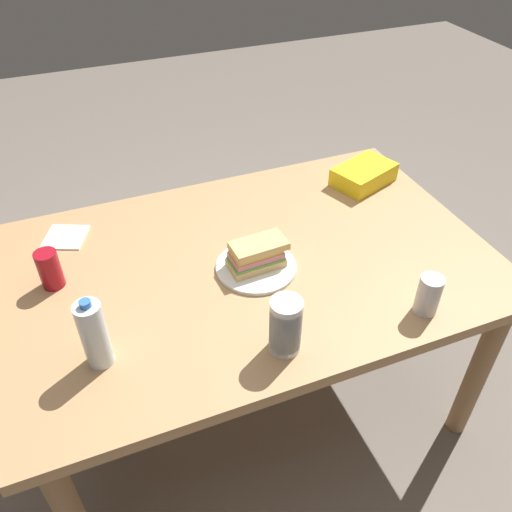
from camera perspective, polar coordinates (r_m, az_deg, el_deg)
name	(u,v)px	position (r m, az deg, el deg)	size (l,w,h in m)	color
ground_plane	(252,396)	(2.19, -0.44, -15.01)	(8.00, 8.00, 0.00)	#70665B
dining_table	(251,280)	(1.71, -0.54, -2.61)	(1.51, 0.99, 0.72)	tan
paper_plate	(256,267)	(1.61, 0.00, -1.20)	(0.25, 0.25, 0.01)	white
sandwich	(257,255)	(1.59, 0.09, 0.15)	(0.19, 0.11, 0.08)	#DBB26B
soda_can_red	(50,269)	(1.64, -21.62, -1.35)	(0.07, 0.07, 0.12)	maroon
chip_bag	(364,175)	(2.05, 11.68, 8.71)	(0.23, 0.15, 0.07)	yellow
water_bottle_tall	(94,334)	(1.35, -17.28, -8.18)	(0.07, 0.07, 0.21)	silver
plastic_cup_stack	(285,326)	(1.33, 3.24, -7.62)	(0.08, 0.08, 0.17)	silver
soda_can_silver	(428,295)	(1.52, 18.32, -4.08)	(0.07, 0.07, 0.12)	silver
paper_napkin	(65,237)	(1.85, -20.10, 1.96)	(0.13, 0.13, 0.01)	white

